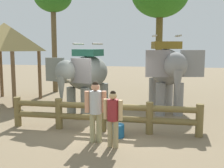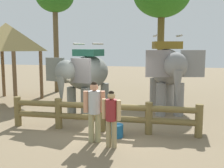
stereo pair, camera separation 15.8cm
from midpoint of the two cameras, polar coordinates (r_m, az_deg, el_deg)
name	(u,v)px [view 2 (the right image)]	position (r m, az deg, el deg)	size (l,w,h in m)	color
ground_plane	(104,129)	(9.69, -1.13, -9.16)	(60.00, 60.00, 0.00)	#7A684D
log_fence	(102,113)	(9.27, -1.57, -6.09)	(6.44, 0.35, 1.05)	brown
elephant_near_left	(86,75)	(11.47, -5.03, 1.93)	(2.22, 3.53, 2.96)	slate
elephant_center	(167,69)	(12.04, 11.71, 3.02)	(2.46, 3.95, 3.31)	gray
tourist_woman_in_black	(111,115)	(7.71, 0.46, -6.38)	(0.56, 0.37, 1.62)	#9D8C61
tourist_man_in_blue	(94,107)	(8.13, -3.10, -4.84)	(0.63, 0.43, 1.81)	#979368
thatched_shelter	(6,38)	(15.04, -20.65, 8.91)	(3.36, 3.36, 4.00)	brown
feed_bucket	(117,131)	(8.79, 1.46, -9.58)	(0.42, 0.42, 0.40)	#19598C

